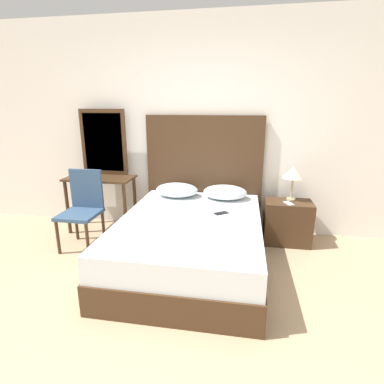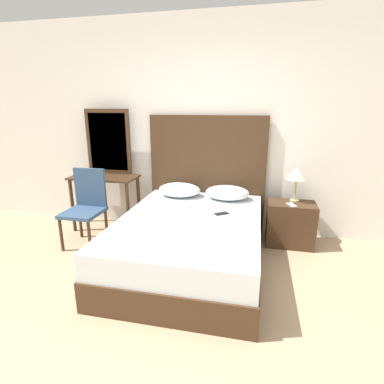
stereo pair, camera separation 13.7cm
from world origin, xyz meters
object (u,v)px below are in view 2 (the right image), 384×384
object	(u,v)px
nightstand	(290,224)
vanity_desk	(105,187)
bed	(190,242)
table_lamp	(297,174)
phone_on_nightstand	(292,205)
phone_on_bed	(222,214)
chair	(86,203)

from	to	relation	value
nightstand	vanity_desk	bearing A→B (deg)	-179.64
bed	vanity_desk	world-z (taller)	vanity_desk
nightstand	bed	bearing A→B (deg)	-145.53
table_lamp	phone_on_nightstand	bearing A→B (deg)	-105.43
phone_on_nightstand	table_lamp	bearing A→B (deg)	74.57
phone_on_bed	nightstand	world-z (taller)	phone_on_bed
nightstand	phone_on_nightstand	distance (m)	0.28
phone_on_bed	vanity_desk	size ratio (longest dim) A/B	0.19
table_lamp	vanity_desk	xyz separation A→B (m)	(-2.42, -0.09, -0.28)
nightstand	table_lamp	distance (m)	0.60
bed	phone_on_bed	distance (m)	0.45
bed	vanity_desk	size ratio (longest dim) A/B	2.24
chair	vanity_desk	bearing A→B (deg)	88.49
phone_on_nightstand	vanity_desk	distance (m)	2.37
table_lamp	phone_on_nightstand	xyz separation A→B (m)	(-0.04, -0.16, -0.33)
nightstand	chair	world-z (taller)	chair
table_lamp	bed	bearing A→B (deg)	-143.72
phone_on_bed	bed	bearing A→B (deg)	-147.37
table_lamp	chair	size ratio (longest dim) A/B	0.46
table_lamp	vanity_desk	size ratio (longest dim) A/B	0.48
nightstand	vanity_desk	size ratio (longest dim) A/B	0.63
chair	nightstand	bearing A→B (deg)	10.88
phone_on_bed	phone_on_nightstand	size ratio (longest dim) A/B	0.98
phone_on_nightstand	nightstand	bearing A→B (deg)	80.05
phone_on_bed	vanity_desk	xyz separation A→B (m)	(-1.62, 0.52, 0.06)
table_lamp	phone_on_nightstand	distance (m)	0.37
phone_on_bed	chair	distance (m)	1.64
bed	table_lamp	bearing A→B (deg)	36.28
bed	nightstand	xyz separation A→B (m)	(1.07, 0.73, 0.00)
phone_on_bed	table_lamp	distance (m)	1.06
table_lamp	vanity_desk	world-z (taller)	table_lamp
vanity_desk	chair	world-z (taller)	chair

